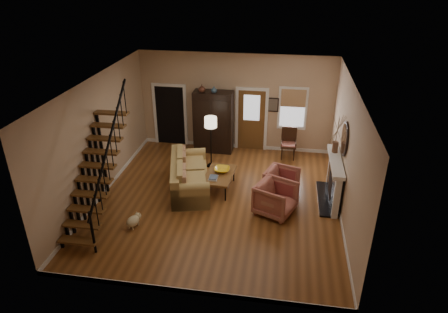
# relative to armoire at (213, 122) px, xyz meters

# --- Properties ---
(room) EXTENTS (7.00, 7.33, 3.30)m
(room) POSITION_rel_armoire_xyz_m (0.29, -1.39, 0.46)
(room) COLOR brown
(room) RESTS_ON ground
(staircase) EXTENTS (0.94, 2.80, 3.20)m
(staircase) POSITION_rel_armoire_xyz_m (-2.08, -4.45, 0.55)
(staircase) COLOR brown
(staircase) RESTS_ON ground
(fireplace) EXTENTS (0.33, 1.95, 2.30)m
(fireplace) POSITION_rel_armoire_xyz_m (3.83, -2.65, -0.31)
(fireplace) COLOR black
(fireplace) RESTS_ON ground
(armoire) EXTENTS (1.30, 0.60, 2.10)m
(armoire) POSITION_rel_armoire_xyz_m (0.00, 0.00, 0.00)
(armoire) COLOR black
(armoire) RESTS_ON ground
(vase_a) EXTENTS (0.24, 0.24, 0.25)m
(vase_a) POSITION_rel_armoire_xyz_m (-0.35, -0.10, 1.17)
(vase_a) COLOR #4C2619
(vase_a) RESTS_ON armoire
(vase_b) EXTENTS (0.20, 0.20, 0.21)m
(vase_b) POSITION_rel_armoire_xyz_m (0.05, -0.10, 1.16)
(vase_b) COLOR #334C60
(vase_b) RESTS_ON armoire
(sofa) EXTENTS (1.58, 2.55, 0.88)m
(sofa) POSITION_rel_armoire_xyz_m (-0.21, -2.67, -0.61)
(sofa) COLOR #A6884B
(sofa) RESTS_ON ground
(coffee_table) EXTENTS (0.85, 1.35, 0.50)m
(coffee_table) POSITION_rel_armoire_xyz_m (0.64, -2.57, -0.80)
(coffee_table) COLOR brown
(coffee_table) RESTS_ON ground
(bowl) EXTENTS (0.45, 0.45, 0.11)m
(bowl) POSITION_rel_armoire_xyz_m (0.69, -2.42, -0.49)
(bowl) COLOR yellow
(bowl) RESTS_ON coffee_table
(books) EXTENTS (0.24, 0.33, 0.06)m
(books) POSITION_rel_armoire_xyz_m (0.52, -2.87, -0.52)
(books) COLOR beige
(books) RESTS_ON coffee_table
(armchair_left) EXTENTS (1.23, 1.22, 0.86)m
(armchair_left) POSITION_rel_armoire_xyz_m (2.27, -3.52, -0.62)
(armchair_left) COLOR maroon
(armchair_left) RESTS_ON ground
(armchair_right) EXTENTS (1.06, 1.05, 0.77)m
(armchair_right) POSITION_rel_armoire_xyz_m (2.40, -2.57, -0.66)
(armchair_right) COLOR maroon
(armchair_right) RESTS_ON ground
(floor_lamp) EXTENTS (0.47, 0.47, 1.67)m
(floor_lamp) POSITION_rel_armoire_xyz_m (0.14, -1.21, -0.21)
(floor_lamp) COLOR black
(floor_lamp) RESTS_ON ground
(side_chair) EXTENTS (0.54, 0.54, 1.02)m
(side_chair) POSITION_rel_armoire_xyz_m (2.55, -0.20, -0.54)
(side_chair) COLOR #321D10
(side_chair) RESTS_ON ground
(dog) EXTENTS (0.38, 0.49, 0.32)m
(dog) POSITION_rel_armoire_xyz_m (-1.16, -4.72, -0.89)
(dog) COLOR beige
(dog) RESTS_ON ground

